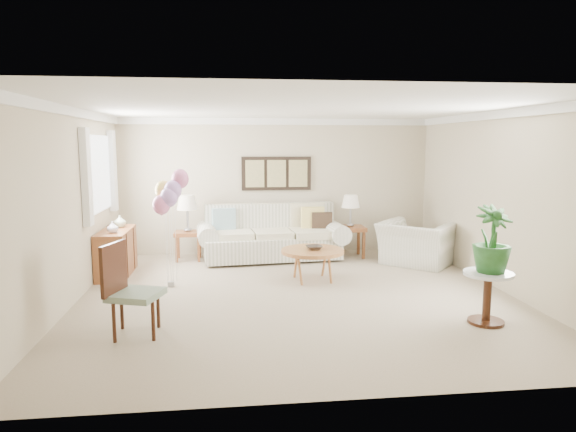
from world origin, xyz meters
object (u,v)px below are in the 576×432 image
object	(u,v)px
coffee_table	(313,252)
balloon_cluster	(169,193)
sofa	(272,238)
armchair	(416,244)
accent_chair	(129,288)

from	to	relation	value
coffee_table	balloon_cluster	world-z (taller)	balloon_cluster
sofa	balloon_cluster	world-z (taller)	balloon_cluster
armchair	accent_chair	xyz separation A→B (m)	(-4.39, -2.88, 0.17)
balloon_cluster	sofa	bearing A→B (deg)	45.68
sofa	accent_chair	bearing A→B (deg)	-117.50
balloon_cluster	armchair	bearing A→B (deg)	12.51
balloon_cluster	accent_chair	bearing A→B (deg)	-97.43
sofa	armchair	size ratio (longest dim) A/B	2.40
armchair	balloon_cluster	distance (m)	4.36
sofa	accent_chair	size ratio (longest dim) A/B	2.66
coffee_table	sofa	bearing A→B (deg)	107.23
sofa	armchair	distance (m)	2.61
accent_chair	balloon_cluster	xyz separation A→B (m)	(0.26, 1.97, 0.86)
accent_chair	sofa	bearing A→B (deg)	62.50
sofa	armchair	xyz separation A→B (m)	(2.49, -0.77, -0.02)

